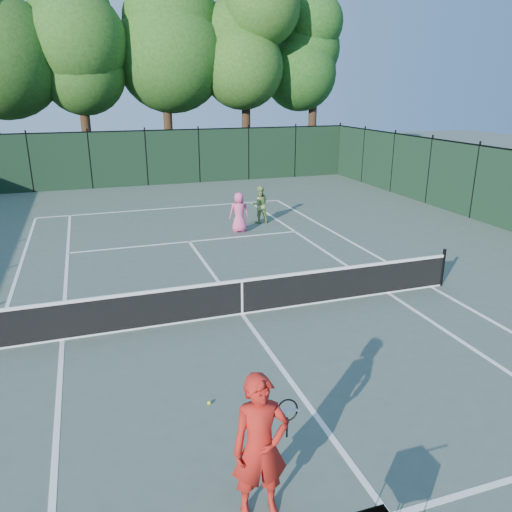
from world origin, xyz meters
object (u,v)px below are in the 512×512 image
object	(u,v)px
coach	(260,447)
loose_ball_midcourt	(209,403)
player_pink	(239,212)
player_green	(260,205)

from	to	relation	value
coach	loose_ball_midcourt	bearing A→B (deg)	97.68
coach	loose_ball_midcourt	distance (m)	2.63
player_pink	loose_ball_midcourt	distance (m)	11.06
player_pink	player_green	xyz separation A→B (m)	(1.19, 1.05, -0.01)
player_pink	player_green	bearing A→B (deg)	-131.73
player_pink	player_green	world-z (taller)	player_pink
coach	player_pink	bearing A→B (deg)	79.93
coach	player_green	distance (m)	14.71
player_green	loose_ball_midcourt	world-z (taller)	player_green
coach	player_green	xyz separation A→B (m)	(4.82, 13.90, -0.25)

